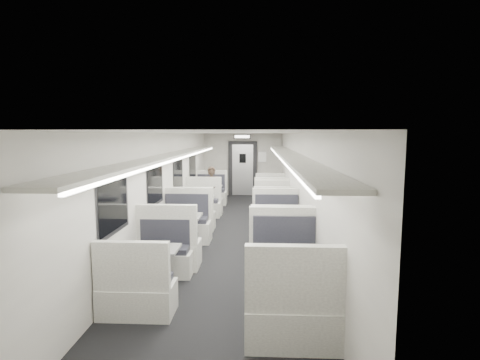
# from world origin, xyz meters

# --- Properties ---
(room) EXTENTS (3.24, 12.24, 2.64)m
(room) POSITION_xyz_m (0.00, 0.00, 1.20)
(room) COLOR black
(room) RESTS_ON ground
(booth_left_a) EXTENTS (1.05, 2.13, 1.14)m
(booth_left_a) POSITION_xyz_m (-1.00, 3.28, 0.38)
(booth_left_a) COLOR white
(booth_left_a) RESTS_ON room
(booth_left_b) EXTENTS (1.01, 2.05, 1.09)m
(booth_left_b) POSITION_xyz_m (-1.00, 1.43, 0.37)
(booth_left_b) COLOR white
(booth_left_b) RESTS_ON room
(booth_left_c) EXTENTS (1.08, 2.20, 1.17)m
(booth_left_c) POSITION_xyz_m (-1.00, -1.16, 0.39)
(booth_left_c) COLOR white
(booth_left_c) RESTS_ON room
(booth_left_d) EXTENTS (0.96, 1.95, 1.04)m
(booth_left_d) POSITION_xyz_m (-1.00, -3.04, 0.35)
(booth_left_d) COLOR white
(booth_left_d) RESTS_ON room
(booth_right_a) EXTENTS (0.98, 1.98, 1.06)m
(booth_right_a) POSITION_xyz_m (1.00, 3.21, 0.35)
(booth_right_a) COLOR white
(booth_right_a) RESTS_ON room
(booth_right_b) EXTENTS (1.03, 2.09, 1.12)m
(booth_right_b) POSITION_xyz_m (1.00, 1.48, 0.37)
(booth_right_b) COLOR white
(booth_right_b) RESTS_ON room
(booth_right_c) EXTENTS (1.08, 2.18, 1.17)m
(booth_right_c) POSITION_xyz_m (1.00, -1.09, 0.39)
(booth_right_c) COLOR white
(booth_right_c) RESTS_ON room
(booth_right_d) EXTENTS (1.12, 2.26, 1.21)m
(booth_right_d) POSITION_xyz_m (1.00, -3.51, 0.40)
(booth_right_d) COLOR white
(booth_right_d) RESTS_ON room
(passenger) EXTENTS (0.57, 0.42, 1.44)m
(passenger) POSITION_xyz_m (-0.76, 2.37, 0.72)
(passenger) COLOR black
(passenger) RESTS_ON room
(window_a) EXTENTS (0.02, 1.18, 0.84)m
(window_a) POSITION_xyz_m (-1.49, 3.40, 1.35)
(window_a) COLOR black
(window_a) RESTS_ON room
(window_b) EXTENTS (0.02, 1.18, 0.84)m
(window_b) POSITION_xyz_m (-1.49, 1.20, 1.35)
(window_b) COLOR black
(window_b) RESTS_ON room
(window_c) EXTENTS (0.02, 1.18, 0.84)m
(window_c) POSITION_xyz_m (-1.49, -1.00, 1.35)
(window_c) COLOR black
(window_c) RESTS_ON room
(window_d) EXTENTS (0.02, 1.18, 0.84)m
(window_d) POSITION_xyz_m (-1.49, -3.20, 1.35)
(window_d) COLOR black
(window_d) RESTS_ON room
(luggage_rack_left) EXTENTS (0.46, 10.40, 0.09)m
(luggage_rack_left) POSITION_xyz_m (-1.24, -0.30, 1.92)
(luggage_rack_left) COLOR white
(luggage_rack_left) RESTS_ON room
(luggage_rack_right) EXTENTS (0.46, 10.40, 0.09)m
(luggage_rack_right) POSITION_xyz_m (1.24, -0.30, 1.92)
(luggage_rack_right) COLOR white
(luggage_rack_right) RESTS_ON room
(vestibule_door) EXTENTS (1.10, 0.13, 2.10)m
(vestibule_door) POSITION_xyz_m (0.00, 5.93, 1.04)
(vestibule_door) COLOR black
(vestibule_door) RESTS_ON room
(exit_sign) EXTENTS (0.62, 0.12, 0.16)m
(exit_sign) POSITION_xyz_m (0.00, 5.44, 2.28)
(exit_sign) COLOR black
(exit_sign) RESTS_ON room
(wall_notice) EXTENTS (0.32, 0.02, 0.40)m
(wall_notice) POSITION_xyz_m (0.75, 5.92, 1.50)
(wall_notice) COLOR white
(wall_notice) RESTS_ON room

